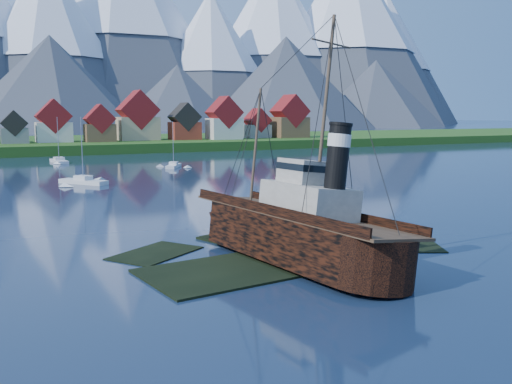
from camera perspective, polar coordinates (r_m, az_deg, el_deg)
name	(u,v)px	position (r m, az deg, el deg)	size (l,w,h in m)	color
ground	(275,258)	(50.06, 1.89, -6.61)	(1400.00, 1400.00, 0.00)	#172640
shoal	(281,254)	(52.79, 2.54, -6.24)	(31.71, 21.24, 1.14)	black
shore_bank	(56,148)	(214.59, -19.40, 4.15)	(600.00, 80.00, 3.20)	#214B15
seawall	(70,155)	(176.92, -18.09, 3.49)	(600.00, 2.50, 2.00)	#3F3D38
mountains	(7,18)	(530.35, -23.66, 15.64)	(965.00, 340.00, 205.00)	#2D333D
tugboat_wreck	(285,227)	(49.63, 2.95, -3.53)	(6.30, 27.15, 21.51)	black
sailboat_c	(83,182)	(105.82, -16.88, 0.94)	(7.77, 9.05, 12.36)	silver
sailboat_d	(174,166)	(132.91, -8.24, 2.56)	(5.73, 8.02, 11.02)	silver
sailboat_e	(59,162)	(152.32, -19.09, 2.88)	(3.62, 10.49, 11.93)	silver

